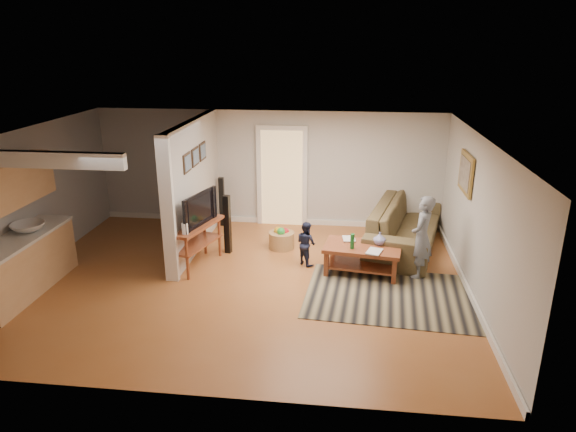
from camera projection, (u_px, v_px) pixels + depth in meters
The scene contains 11 objects.
ground at pixel (243, 281), 8.76m from camera, with size 7.50×7.50×0.00m, color #9B5527.
room_shell at pixel (185, 190), 8.80m from camera, with size 7.54×6.02×2.52m.
area_rug at pixel (391, 296), 8.25m from camera, with size 2.69×1.97×0.01m, color black.
sofa at pixel (404, 245), 10.30m from camera, with size 2.95×1.15×0.86m, color #484024.
coffee_table at pixel (364, 252), 8.95m from camera, with size 1.41×0.95×0.77m.
tv_console at pixel (196, 228), 9.11m from camera, with size 0.81×1.36×1.10m.
speaker_left at pixel (227, 224), 9.76m from camera, with size 0.11×0.11×1.15m, color black.
speaker_right at pixel (222, 202), 11.23m from camera, with size 0.11×0.11×1.09m, color black.
toy_basket at pixel (282, 239), 10.10m from camera, with size 0.50×0.50×0.45m.
child at pixel (418, 276), 8.94m from camera, with size 0.53×0.35×1.46m, color slate.
toddler at pixel (306, 264), 9.43m from camera, with size 0.40×0.31×0.81m, color #1B2039.
Camera 1 is at (1.68, -7.78, 3.90)m, focal length 32.00 mm.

